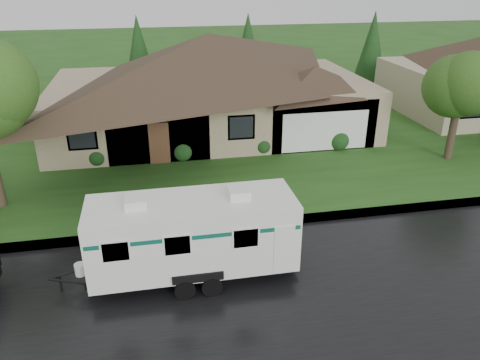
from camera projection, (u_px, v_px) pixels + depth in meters
The scene contains 8 objects.
ground at pixel (210, 264), 15.74m from camera, with size 140.00×140.00×0.00m, color #234D18.
road at pixel (219, 302), 13.95m from camera, with size 140.00×8.00×0.01m, color black.
curb at pixel (201, 229), 17.71m from camera, with size 140.00×0.50×0.15m, color gray.
lawn at pixel (177, 127), 29.10m from camera, with size 140.00×26.00×0.15m, color #234D18.
house_main at pixel (215, 72), 27.01m from camera, with size 19.44×10.80×6.90m.
tree_right_green at pixel (461, 88), 22.57m from camera, with size 3.19×3.19×5.28m.
shrub_row at pixel (223, 147), 24.12m from camera, with size 13.60×1.00×1.00m.
travel_trailer at pixel (193, 233), 14.48m from camera, with size 6.69×2.35×3.00m.
Camera 1 is at (-1.55, -13.10, 9.09)m, focal length 35.00 mm.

